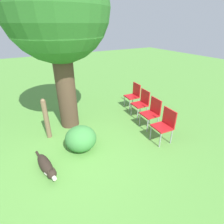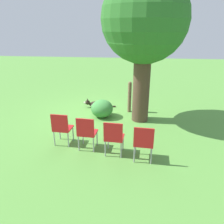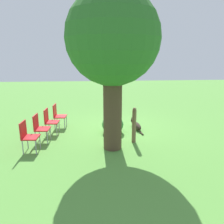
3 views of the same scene
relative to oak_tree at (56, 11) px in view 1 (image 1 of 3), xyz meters
The scene contains 9 objects.
ground_plane 3.30m from the oak_tree, 98.49° to the right, with size 30.00×30.00×0.00m, color #56933D.
oak_tree is the anchor object (origin of this frame).
dog 3.47m from the oak_tree, 121.68° to the right, with size 0.33×1.22×0.35m.
fence_post 2.58m from the oak_tree, 151.50° to the right, with size 0.13×0.13×1.12m.
red_chair_0 3.73m from the oak_tree, 46.95° to the right, with size 0.45×0.47×0.89m.
red_chair_1 3.50m from the oak_tree, 32.81° to the right, with size 0.45×0.47×0.89m.
red_chair_2 3.41m from the oak_tree, 15.90° to the right, with size 0.45×0.47×0.89m.
red_chair_3 3.47m from the oak_tree, ahead, with size 0.45×0.47×0.89m.
low_shrub 3.01m from the oak_tree, 95.02° to the right, with size 0.75×0.75×0.60m.
Camera 1 is at (-0.96, -3.35, 2.77)m, focal length 28.00 mm.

